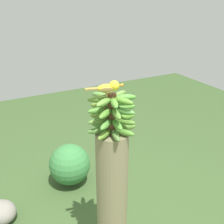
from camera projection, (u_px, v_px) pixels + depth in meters
name	position (u px, v px, depth m)	size (l,w,h in m)	color
banana_tree	(112.00, 201.00, 1.96)	(0.22, 0.22, 1.12)	#847A56
banana_bunch	(112.00, 114.00, 1.68)	(0.32, 0.32, 0.27)	brown
perched_bird	(109.00, 87.00, 1.58)	(0.09, 0.22, 0.09)	#C68933
garden_rock	(0.00, 213.00, 2.48)	(0.30, 0.27, 0.20)	gray
tropical_shrub	(70.00, 164.00, 2.91)	(0.44, 0.44, 0.47)	brown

